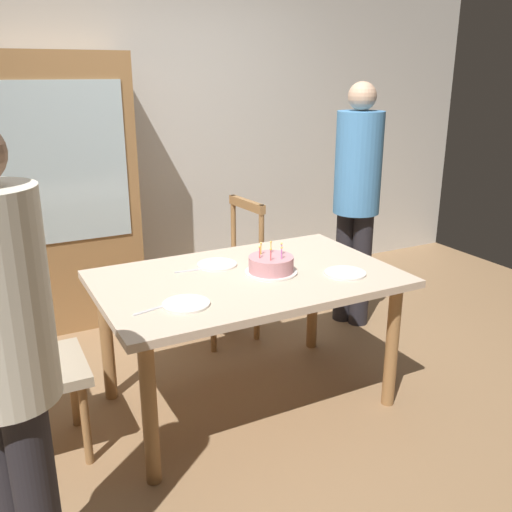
{
  "coord_description": "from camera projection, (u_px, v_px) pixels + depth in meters",
  "views": [
    {
      "loc": [
        -1.24,
        -2.47,
        1.77
      ],
      "look_at": [
        0.05,
        0.0,
        0.85
      ],
      "focal_mm": 39.39,
      "sensor_mm": 36.0,
      "label": 1
    }
  ],
  "objects": [
    {
      "name": "fork_near_celebrant",
      "position": [
        151.0,
        310.0,
        2.51
      ],
      "size": [
        0.18,
        0.06,
        0.01
      ],
      "primitive_type": "cube",
      "rotation": [
        0.0,
        0.0,
        0.23
      ],
      "color": "silver",
      "rests_on": "dining_table"
    },
    {
      "name": "plate_near_celebrant",
      "position": [
        186.0,
        304.0,
        2.57
      ],
      "size": [
        0.22,
        0.22,
        0.01
      ],
      "primitive_type": "cylinder",
      "color": "white",
      "rests_on": "dining_table"
    },
    {
      "name": "dining_table",
      "position": [
        248.0,
        291.0,
        2.97
      ],
      "size": [
        1.55,
        0.98,
        0.75
      ],
      "color": "beige",
      "rests_on": "ground"
    },
    {
      "name": "plate_near_guest",
      "position": [
        345.0,
        273.0,
        2.96
      ],
      "size": [
        0.22,
        0.22,
        0.01
      ],
      "primitive_type": "cylinder",
      "color": "white",
      "rests_on": "dining_table"
    },
    {
      "name": "chair_upholstered",
      "position": [
        13.0,
        359.0,
        2.54
      ],
      "size": [
        0.45,
        0.45,
        0.95
      ],
      "color": "tan",
      "rests_on": "ground"
    },
    {
      "name": "ground",
      "position": [
        248.0,
        400.0,
        3.18
      ],
      "size": [
        6.4,
        6.4,
        0.0
      ],
      "primitive_type": "plane",
      "color": "#93704C"
    },
    {
      "name": "chair_spindle_back",
      "position": [
        226.0,
        273.0,
        3.83
      ],
      "size": [
        0.48,
        0.48,
        0.95
      ],
      "color": "tan",
      "rests_on": "ground"
    },
    {
      "name": "plate_far_side",
      "position": [
        217.0,
        264.0,
        3.1
      ],
      "size": [
        0.22,
        0.22,
        0.01
      ],
      "primitive_type": "cylinder",
      "color": "white",
      "rests_on": "dining_table"
    },
    {
      "name": "fork_far_side",
      "position": [
        191.0,
        270.0,
        3.01
      ],
      "size": [
        0.18,
        0.03,
        0.01
      ],
      "primitive_type": "cube",
      "rotation": [
        0.0,
        0.0,
        -0.09
      ],
      "color": "silver",
      "rests_on": "dining_table"
    },
    {
      "name": "person_celebrant",
      "position": [
        4.0,
        357.0,
        1.71
      ],
      "size": [
        0.32,
        0.32,
        1.65
      ],
      "color": "#262328",
      "rests_on": "ground"
    },
    {
      "name": "china_cabinet",
      "position": [
        53.0,
        196.0,
        3.88
      ],
      "size": [
        1.1,
        0.45,
        1.9
      ],
      "color": "#9E7042",
      "rests_on": "ground"
    },
    {
      "name": "birthday_cake",
      "position": [
        271.0,
        265.0,
        2.96
      ],
      "size": [
        0.28,
        0.28,
        0.16
      ],
      "color": "silver",
      "rests_on": "dining_table"
    },
    {
      "name": "back_wall",
      "position": [
        139.0,
        135.0,
        4.33
      ],
      "size": [
        6.4,
        0.1,
        2.6
      ],
      "primitive_type": "cube",
      "color": "beige",
      "rests_on": "ground"
    },
    {
      "name": "person_guest",
      "position": [
        357.0,
        192.0,
        3.89
      ],
      "size": [
        0.32,
        0.32,
        1.71
      ],
      "color": "#262328",
      "rests_on": "ground"
    }
  ]
}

